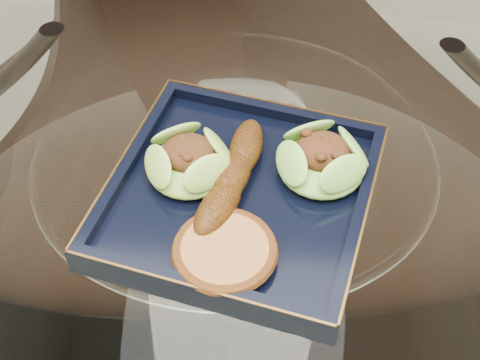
{
  "coord_description": "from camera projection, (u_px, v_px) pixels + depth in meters",
  "views": [
    {
      "loc": [
        0.04,
        -0.49,
        1.32
      ],
      "look_at": [
        0.01,
        -0.03,
        0.8
      ],
      "focal_mm": 50.0,
      "sensor_mm": 36.0,
      "label": 1
    }
  ],
  "objects": [
    {
      "name": "dining_table",
      "position": [
        236.0,
        268.0,
        0.87
      ],
      "size": [
        1.13,
        1.13,
        0.77
      ],
      "color": "white",
      "rests_on": "ground"
    },
    {
      "name": "navy_plate",
      "position": [
        240.0,
        199.0,
        0.72
      ],
      "size": [
        0.33,
        0.33,
        0.02
      ],
      "primitive_type": "cube",
      "rotation": [
        0.0,
        0.0,
        -0.24
      ],
      "color": "black",
      "rests_on": "dining_table"
    },
    {
      "name": "roasted_plantain",
      "position": [
        233.0,
        176.0,
        0.71
      ],
      "size": [
        0.08,
        0.17,
        0.03
      ],
      "primitive_type": "ellipsoid",
      "rotation": [
        0.0,
        0.0,
        1.31
      ],
      "color": "#572D09",
      "rests_on": "navy_plate"
    },
    {
      "name": "dining_chair",
      "position": [
        226.0,
        97.0,
        1.22
      ],
      "size": [
        0.51,
        0.51,
        0.91
      ],
      "rotation": [
        0.0,
        0.0,
        0.37
      ],
      "color": "black",
      "rests_on": "ground"
    },
    {
      "name": "lettuce_wrap_right",
      "position": [
        322.0,
        162.0,
        0.72
      ],
      "size": [
        0.1,
        0.1,
        0.03
      ],
      "primitive_type": "ellipsoid",
      "rotation": [
        0.0,
        0.0,
        0.07
      ],
      "color": "#4F8F29",
      "rests_on": "navy_plate"
    },
    {
      "name": "lettuce_wrap_left",
      "position": [
        189.0,
        163.0,
        0.72
      ],
      "size": [
        0.11,
        0.11,
        0.03
      ],
      "primitive_type": "ellipsoid",
      "rotation": [
        0.0,
        0.0,
        0.16
      ],
      "color": "#72A630",
      "rests_on": "navy_plate"
    },
    {
      "name": "crumb_patty",
      "position": [
        225.0,
        252.0,
        0.65
      ],
      "size": [
        0.11,
        0.11,
        0.02
      ],
      "primitive_type": "cylinder",
      "rotation": [
        0.0,
        0.0,
        -0.27
      ],
      "color": "#AC6D39",
      "rests_on": "navy_plate"
    }
  ]
}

